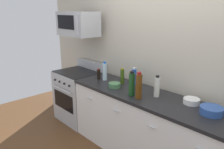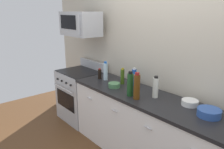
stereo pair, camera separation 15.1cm
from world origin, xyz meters
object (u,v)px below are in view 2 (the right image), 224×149
object	(u,v)px
bottle_vinegar_white	(156,87)
bottle_soda_blue	(134,77)
bottle_water_clear	(106,71)
bowl_green_glaze	(114,85)
microwave	(80,24)
bowl_blue_mixing	(209,112)
bottle_wine_green	(130,84)
range_oven	(81,95)
bowl_white_ceramic	(190,102)
bottle_soy_sauce_dark	(99,74)
bottle_olive_oil	(122,76)
bottle_wine_amber	(137,87)

from	to	relation	value
bottle_vinegar_white	bottle_soda_blue	xyz separation A→B (m)	(-0.48, 0.12, -0.01)
bottle_water_clear	bowl_green_glaze	size ratio (longest dim) A/B	1.75
microwave	bowl_blue_mixing	distance (m)	2.48
bottle_wine_green	bowl_green_glaze	distance (m)	0.40
range_oven	bowl_white_ceramic	world-z (taller)	range_oven
range_oven	bottle_soy_sauce_dark	distance (m)	0.79
bottle_soda_blue	bottle_water_clear	bearing A→B (deg)	-163.83
bottle_water_clear	microwave	bearing A→B (deg)	178.78
bottle_soda_blue	bowl_green_glaze	size ratio (longest dim) A/B	1.57
bowl_green_glaze	range_oven	bearing A→B (deg)	174.78
bowl_white_ceramic	bottle_vinegar_white	bearing A→B (deg)	-165.06
range_oven	bottle_vinegar_white	distance (m)	1.76
bottle_water_clear	bowl_green_glaze	world-z (taller)	bottle_water_clear
microwave	bowl_blue_mixing	size ratio (longest dim) A/B	3.12
microwave	bowl_green_glaze	size ratio (longest dim) A/B	4.42
bottle_olive_oil	bottle_vinegar_white	world-z (taller)	bottle_vinegar_white
microwave	bowl_blue_mixing	world-z (taller)	microwave
bottle_soy_sauce_dark	bowl_green_glaze	size ratio (longest dim) A/B	0.99
range_oven	bowl_blue_mixing	xyz separation A→B (m)	(2.35, 0.06, 0.49)
bottle_olive_oil	bowl_blue_mixing	xyz separation A→B (m)	(1.34, -0.04, -0.07)
bottle_water_clear	bottle_wine_green	distance (m)	0.75
bottle_water_clear	bowl_blue_mixing	world-z (taller)	bottle_water_clear
bowl_green_glaze	bowl_white_ceramic	distance (m)	1.06
bottle_soy_sauce_dark	bottle_vinegar_white	bearing A→B (deg)	2.88
microwave	bottle_soy_sauce_dark	bearing A→B (deg)	-5.05
bottle_vinegar_white	bottle_olive_oil	bearing A→B (deg)	175.84
bottle_olive_oil	bowl_blue_mixing	bearing A→B (deg)	-1.59
microwave	bottle_wine_amber	bearing A→B (deg)	-7.84
range_oven	bottle_wine_green	distance (m)	1.55
bowl_green_glaze	bottle_olive_oil	bearing A→B (deg)	99.86
microwave	bottle_soy_sauce_dark	xyz separation A→B (m)	(0.58, -0.05, -0.75)
bottle_vinegar_white	bowl_green_glaze	xyz separation A→B (m)	(-0.62, -0.14, -0.10)
bottle_vinegar_white	bottle_soy_sauce_dark	xyz separation A→B (m)	(-1.07, -0.05, -0.05)
bottle_wine_green	bottle_vinegar_white	bearing A→B (deg)	39.76
bottle_soy_sauce_dark	bottle_soda_blue	xyz separation A→B (m)	(0.59, 0.18, 0.05)
bottle_olive_oil	range_oven	bearing A→B (deg)	-174.66
range_oven	bottle_water_clear	size ratio (longest dim) A/B	3.63
bottle_wine_amber	bottle_water_clear	bearing A→B (deg)	166.90
microwave	bottle_water_clear	distance (m)	0.98
bottle_vinegar_white	bottle_wine_amber	size ratio (longest dim) A/B	0.82
bottle_soda_blue	bowl_green_glaze	distance (m)	0.31
bottle_olive_oil	bottle_wine_amber	world-z (taller)	bottle_wine_amber
bottle_water_clear	bottle_soda_blue	world-z (taller)	bottle_water_clear
bottle_vinegar_white	bottle_soda_blue	world-z (taller)	bottle_vinegar_white
range_oven	bowl_white_ceramic	distance (m)	2.13
bottle_wine_amber	bowl_green_glaze	xyz separation A→B (m)	(-0.50, 0.07, -0.13)
bottle_vinegar_white	bowl_white_ceramic	xyz separation A→B (m)	(0.41, 0.11, -0.10)
bowl_white_ceramic	bottle_olive_oil	bearing A→B (deg)	-176.60
bottle_wine_amber	bottle_soda_blue	distance (m)	0.50
bottle_wine_amber	bottle_vinegar_white	bearing A→B (deg)	61.59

